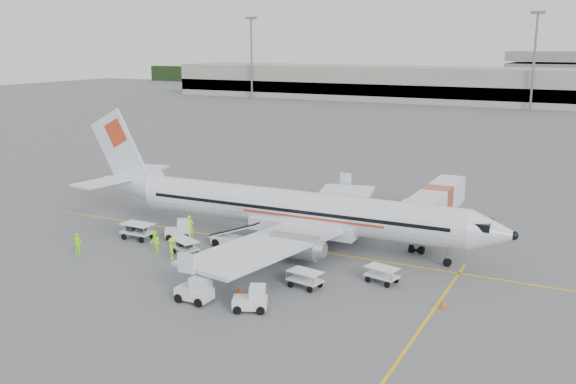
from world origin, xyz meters
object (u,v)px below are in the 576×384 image
at_px(tug_fore, 250,298).
at_px(tug_mid, 194,288).
at_px(jet_bridge, 436,211).
at_px(belt_loader, 236,230).
at_px(tug_aft, 178,229).
at_px(aircraft, 296,184).

relative_size(tug_fore, tug_mid, 0.92).
relative_size(jet_bridge, belt_loader, 2.93).
distance_m(jet_bridge, tug_fore, 21.01).
relative_size(tug_fore, tug_aft, 0.99).
relative_size(aircraft, tug_fore, 17.49).
bearing_deg(tug_mid, tug_aft, 132.07).
distance_m(belt_loader, tug_aft, 5.50).
relative_size(aircraft, belt_loader, 6.80).
bearing_deg(belt_loader, tug_aft, -173.83).
distance_m(belt_loader, tug_fore, 11.90).
xyz_separation_m(tug_fore, tug_aft, (-12.29, 9.73, 0.01)).
bearing_deg(tug_fore, jet_bridge, 50.26).
height_order(aircraft, tug_mid, aircraft).
height_order(aircraft, tug_fore, aircraft).
xyz_separation_m(aircraft, belt_loader, (-3.61, -2.86, -3.40)).
height_order(jet_bridge, tug_mid, jet_bridge).
height_order(belt_loader, tug_mid, belt_loader).
distance_m(jet_bridge, tug_aft, 20.92).
bearing_deg(belt_loader, tug_fore, -48.79).
xyz_separation_m(belt_loader, tug_mid, (3.14, -10.06, -0.55)).
height_order(aircraft, tug_aft, aircraft).
bearing_deg(tug_mid, jet_bridge, 66.67).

